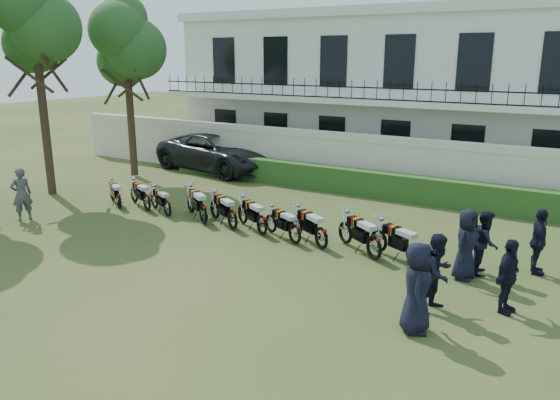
{
  "coord_description": "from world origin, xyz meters",
  "views": [
    {
      "loc": [
        9.26,
        -12.44,
        5.4
      ],
      "look_at": [
        0.87,
        1.49,
        1.05
      ],
      "focal_mm": 35.0,
      "sensor_mm": 36.0,
      "label": 1
    }
  ],
  "objects": [
    {
      "name": "motorcycle_0",
      "position": [
        -5.47,
        0.78,
        0.45
      ],
      "size": [
        1.58,
        1.02,
        0.98
      ],
      "rotation": [
        0.0,
        0.0,
        1.02
      ],
      "color": "black",
      "rests_on": "ground"
    },
    {
      "name": "motorcycle_1",
      "position": [
        -4.39,
        1.08,
        0.49
      ],
      "size": [
        1.79,
        0.95,
        1.05
      ],
      "rotation": [
        0.0,
        0.0,
        1.13
      ],
      "color": "black",
      "rests_on": "ground"
    },
    {
      "name": "tree_west_near",
      "position": [
        -8.96,
        5.0,
        5.89
      ],
      "size": [
        3.4,
        3.2,
        7.9
      ],
      "color": "#473323",
      "rests_on": "ground"
    },
    {
      "name": "motorcycle_5",
      "position": [
        0.57,
        0.92,
        0.5
      ],
      "size": [
        1.78,
        1.06,
        1.08
      ],
      "rotation": [
        0.0,
        0.0,
        1.06
      ],
      "color": "black",
      "rests_on": "ground"
    },
    {
      "name": "inspector",
      "position": [
        -7.17,
        -1.84,
        0.9
      ],
      "size": [
        0.63,
        0.76,
        1.8
      ],
      "primitive_type": "imported",
      "rotation": [
        0.0,
        0.0,
        -1.93
      ],
      "color": "#515155",
      "rests_on": "ground"
    },
    {
      "name": "motorcycle_2",
      "position": [
        -3.28,
        0.92,
        0.45
      ],
      "size": [
        1.65,
        0.88,
        0.97
      ],
      "rotation": [
        0.0,
        0.0,
        1.13
      ],
      "color": "black",
      "rests_on": "ground"
    },
    {
      "name": "motorcycle_7",
      "position": [
        2.69,
        0.75,
        0.51
      ],
      "size": [
        1.8,
        1.13,
        1.11
      ],
      "rotation": [
        0.0,
        0.0,
        1.03
      ],
      "color": "black",
      "rests_on": "ground"
    },
    {
      "name": "motorcycle_4",
      "position": [
        -0.53,
        0.9,
        0.51
      ],
      "size": [
        1.83,
        1.08,
        1.11
      ],
      "rotation": [
        0.0,
        0.0,
        1.07
      ],
      "color": "black",
      "rests_on": "ground"
    },
    {
      "name": "suv",
      "position": [
        -6.47,
        8.02,
        0.89
      ],
      "size": [
        6.81,
        3.93,
        1.79
      ],
      "primitive_type": "imported",
      "rotation": [
        0.0,
        0.0,
        1.42
      ],
      "color": "black",
      "rests_on": "ground"
    },
    {
      "name": "officer_2",
      "position": [
        7.85,
        -0.7,
        0.83
      ],
      "size": [
        0.64,
        1.04,
        1.66
      ],
      "primitive_type": "imported",
      "rotation": [
        0.0,
        0.0,
        1.32
      ],
      "color": "black",
      "rests_on": "ground"
    },
    {
      "name": "officer_0",
      "position": [
        6.44,
        -2.51,
        0.94
      ],
      "size": [
        0.86,
        1.06,
        1.88
      ],
      "primitive_type": "imported",
      "rotation": [
        0.0,
        0.0,
        1.9
      ],
      "color": "black",
      "rests_on": "ground"
    },
    {
      "name": "motorcycle_6",
      "position": [
        1.82,
        0.75,
        0.47
      ],
      "size": [
        1.73,
        0.91,
        1.01
      ],
      "rotation": [
        0.0,
        0.0,
        1.14
      ],
      "color": "black",
      "rests_on": "ground"
    },
    {
      "name": "officer_5",
      "position": [
        8.14,
        2.0,
        0.85
      ],
      "size": [
        0.6,
        1.06,
        1.71
      ],
      "primitive_type": "imported",
      "rotation": [
        0.0,
        0.0,
        1.77
      ],
      "color": "black",
      "rests_on": "ground"
    },
    {
      "name": "motorcycle_9",
      "position": [
        5.41,
        0.77,
        0.51
      ],
      "size": [
        1.87,
        1.04,
        1.11
      ],
      "rotation": [
        0.0,
        0.0,
        1.1
      ],
      "color": "black",
      "rests_on": "ground"
    },
    {
      "name": "perimeter_wall",
      "position": [
        0.0,
        8.0,
        1.17
      ],
      "size": [
        30.0,
        0.35,
        2.3
      ],
      "color": "#ECE1C6",
      "rests_on": "ground"
    },
    {
      "name": "building",
      "position": [
        0.0,
        13.96,
        3.71
      ],
      "size": [
        20.4,
        9.6,
        7.4
      ],
      "color": "silver",
      "rests_on": "ground"
    },
    {
      "name": "officer_1",
      "position": [
        6.54,
        -1.32,
        0.87
      ],
      "size": [
        0.88,
        1.0,
        1.73
      ],
      "primitive_type": "imported",
      "rotation": [
        0.0,
        0.0,
        1.26
      ],
      "color": "black",
      "rests_on": "ground"
    },
    {
      "name": "hedge",
      "position": [
        1.0,
        7.2,
        0.5
      ],
      "size": [
        18.0,
        0.6,
        1.0
      ],
      "primitive_type": "cube",
      "color": "#254D1B",
      "rests_on": "ground"
    },
    {
      "name": "motorcycle_3",
      "position": [
        -1.68,
        0.88,
        0.53
      ],
      "size": [
        1.81,
        1.26,
        1.15
      ],
      "rotation": [
        0.0,
        0.0,
        0.98
      ],
      "color": "black",
      "rests_on": "ground"
    },
    {
      "name": "ground",
      "position": [
        0.0,
        0.0,
        0.0
      ],
      "size": [
        100.0,
        100.0,
        0.0
      ],
      "primitive_type": "plane",
      "color": "#2E431B",
      "rests_on": "ground"
    },
    {
      "name": "officer_4",
      "position": [
        6.99,
        1.33,
        0.82
      ],
      "size": [
        0.75,
        0.89,
        1.65
      ],
      "primitive_type": "imported",
      "rotation": [
        0.0,
        0.0,
        1.74
      ],
      "color": "black",
      "rests_on": "ground"
    },
    {
      "name": "tree_west_mid",
      "position": [
        -9.46,
        1.0,
        6.67
      ],
      "size": [
        3.4,
        3.2,
        8.82
      ],
      "color": "#473323",
      "rests_on": "ground"
    },
    {
      "name": "officer_3",
      "position": [
        6.65,
        0.75,
        0.89
      ],
      "size": [
        0.72,
        0.96,
        1.79
      ],
      "primitive_type": "imported",
      "rotation": [
        0.0,
        0.0,
        1.38
      ],
      "color": "black",
      "rests_on": "ground"
    },
    {
      "name": "motorcycle_8",
      "position": [
        4.28,
        0.74,
        0.53
      ],
      "size": [
        1.82,
        1.24,
        1.15
      ],
      "rotation": [
        0.0,
        0.0,
        0.99
      ],
      "color": "black",
      "rests_on": "ground"
    }
  ]
}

